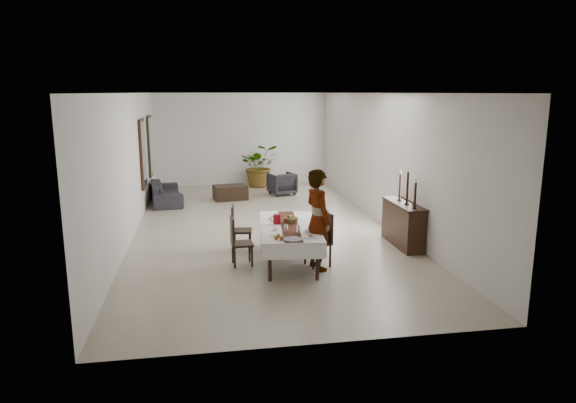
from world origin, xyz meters
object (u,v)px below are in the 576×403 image
(red_pitcher, at_px, (277,219))
(sofa, at_px, (166,193))
(sideboard_body, at_px, (403,225))
(dining_table_top, at_px, (289,227))
(woman, at_px, (318,220))

(red_pitcher, relative_size, sofa, 0.09)
(red_pitcher, xyz_separation_m, sofa, (-2.46, 5.75, -0.50))
(red_pitcher, xyz_separation_m, sideboard_body, (2.79, 0.48, -0.36))
(dining_table_top, distance_m, sideboard_body, 2.66)
(red_pitcher, bearing_deg, dining_table_top, -36.70)
(red_pitcher, bearing_deg, sideboard_body, 9.79)
(dining_table_top, height_order, woman, woman)
(dining_table_top, relative_size, woman, 1.20)
(dining_table_top, relative_size, red_pitcher, 12.00)
(woman, relative_size, sideboard_body, 1.25)
(woman, bearing_deg, red_pitcher, 28.47)
(red_pitcher, bearing_deg, sofa, 113.21)
(dining_table_top, xyz_separation_m, red_pitcher, (-0.22, 0.16, 0.13))
(dining_table_top, height_order, sideboard_body, sideboard_body)
(sideboard_body, bearing_deg, dining_table_top, -165.92)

